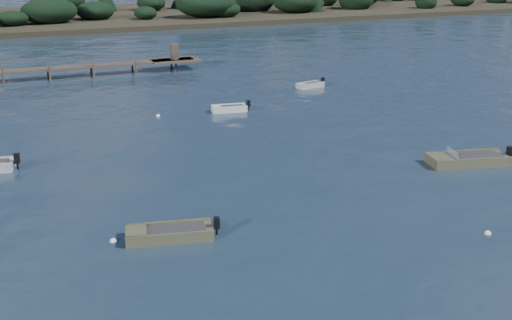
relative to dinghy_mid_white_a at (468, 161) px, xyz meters
name	(u,v)px	position (x,y,z in m)	size (l,w,h in m)	color
ground	(115,55)	(-11.67, 49.00, -0.16)	(400.00, 400.00, 0.00)	#142130
dinghy_mid_white_a	(468,161)	(0.00, 0.00, 0.00)	(5.41, 2.92, 1.24)	brown
tender_far_white	(229,110)	(-8.81, 17.74, -0.01)	(3.17, 1.54, 1.06)	silver
dinghy_mid_grey	(169,235)	(-19.64, -2.98, -0.01)	(4.35, 2.32, 1.08)	brown
tender_far_grey_b	(310,86)	(1.37, 23.22, -0.02)	(3.00, 1.50, 1.01)	#A2A6A9
buoy_b	(488,234)	(-5.96, -8.33, -0.16)	(0.32, 0.32, 0.32)	white
buoy_c	(113,242)	(-22.07, -2.32, -0.16)	(0.32, 0.32, 0.32)	white
buoy_e	(158,116)	(-14.45, 18.55, -0.16)	(0.32, 0.32, 0.32)	white
far_headland	(204,4)	(13.33, 89.00, 1.80)	(190.00, 40.00, 5.80)	black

